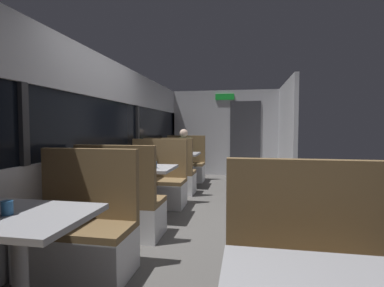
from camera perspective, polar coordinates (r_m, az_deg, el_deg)
ground_plane at (r=3.94m, az=2.10°, el=-16.17°), size 3.30×9.20×0.02m
carriage_window_panel_left at (r=4.18m, az=-17.95°, el=0.45°), size 0.09×8.48×2.30m
carriage_end_bulkhead at (r=7.89m, az=6.91°, el=2.01°), size 2.90×0.11×2.30m
carriage_aisle_panel_right at (r=6.74m, az=18.18°, el=1.78°), size 0.08×2.40×2.30m
dining_table_near_window at (r=2.23m, az=-31.08°, el=-14.36°), size 0.90×0.70×0.74m
bench_near_window_facing_entry at (r=2.86m, az=-21.19°, el=-16.77°), size 0.95×0.50×1.10m
dining_table_mid_window at (r=4.17m, az=-9.86°, el=-5.93°), size 0.90×0.70×0.74m
bench_mid_window_facing_end at (r=3.60m, az=-13.75°, el=-12.51°), size 0.95×0.50×1.10m
bench_mid_window_facing_entry at (r=4.87m, az=-6.96°, el=-8.30°), size 0.95×0.50×1.10m
dining_table_far_window at (r=6.33m, az=-2.75°, el=-2.78°), size 0.90×0.70×0.74m
bench_far_window_facing_end at (r=5.70m, az=-4.34°, el=-6.61°), size 0.95×0.50×1.10m
bench_far_window_facing_entry at (r=7.04m, az=-1.45°, el=-4.72°), size 0.95×0.50×1.10m
seated_passenger at (r=6.95m, az=-1.57°, el=-3.09°), size 0.47×0.55×1.26m
coffee_cup_primary at (r=3.98m, az=-7.44°, el=-4.22°), size 0.07×0.07×0.09m
coffee_cup_secondary at (r=2.21m, az=-32.74°, el=-10.66°), size 0.07×0.07×0.09m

